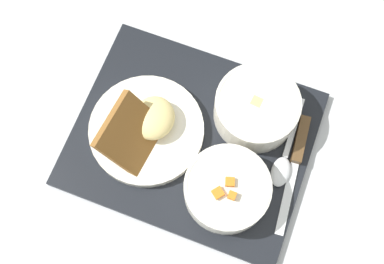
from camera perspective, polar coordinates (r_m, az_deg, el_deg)
ground_plane at (r=0.83m, az=0.00°, el=-0.93°), size 4.00×4.00×0.00m
serving_tray at (r=0.82m, az=0.00°, el=-0.79°), size 0.43×0.36×0.01m
bowl_salad at (r=0.77m, az=4.19°, el=-6.76°), size 0.14×0.14×0.06m
bowl_soup at (r=0.80m, az=7.65°, el=2.89°), size 0.14×0.14×0.06m
plate_main at (r=0.80m, az=-5.50°, el=0.42°), size 0.19×0.19×0.09m
knife at (r=0.82m, az=12.46°, el=-2.10°), size 0.06×0.20×0.02m
spoon at (r=0.81m, az=10.89°, el=-3.15°), size 0.04×0.16×0.01m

